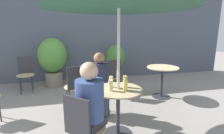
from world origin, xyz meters
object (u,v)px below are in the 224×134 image
Objects in this scene: potted_plant_0 at (53,58)px; bistro_chair_3 at (26,71)px; bistro_chair_2 at (112,74)px; bistro_chair_0 at (97,86)px; cafe_table_far at (162,75)px; beer_glass_0 at (125,85)px; cafe_table_near at (118,102)px; seated_person_0 at (100,79)px; beer_glass_3 at (111,85)px; bistro_chair_1 at (83,125)px; beer_glass_2 at (111,82)px; seated_person_1 at (91,104)px; bistro_chair_5 at (76,84)px; potted_plant_1 at (115,62)px; beer_glass_1 at (125,82)px.

bistro_chair_3 is at bearing -156.28° from potted_plant_0.
bistro_chair_0 is at bearing 41.98° from bistro_chair_2.
beer_glass_0 reaches higher than cafe_table_far.
cafe_table_near is 0.68m from seated_person_0.
beer_glass_3 is (0.09, -0.82, 0.27)m from bistro_chair_0.
bistro_chair_1 is at bearing -144.36° from beer_glass_0.
cafe_table_far is at bearing 37.07° from beer_glass_2.
seated_person_0 is (1.66, -1.79, 0.17)m from bistro_chair_3.
cafe_table_near is 0.81× the size of bistro_chair_0.
beer_glass_2 is (0.13, -0.67, 0.27)m from bistro_chair_0.
bistro_chair_3 reaches higher than beer_glass_3.
bistro_chair_1 is at bearing 90.00° from seated_person_1.
bistro_chair_2 is at bearing 83.27° from beer_glass_0.
potted_plant_0 is (-1.04, 2.76, -0.02)m from beer_glass_3.
bistro_chair_0 and bistro_chair_1 have the same top height.
beer_glass_3 is (-0.04, -0.15, -0.01)m from beer_glass_2.
beer_glass_0 is at bearing 66.68° from bistro_chair_2.
potted_plant_1 is at bearing -139.25° from bistro_chair_5.
cafe_table_near is 1.89m from cafe_table_far.
bistro_chair_5 is 1.49m from seated_person_1.
bistro_chair_3 is at bearing 127.03° from beer_glass_2.
bistro_chair_2 is (0.28, 1.57, 0.01)m from cafe_table_near.
beer_glass_2 is (-0.08, 0.10, 0.29)m from cafe_table_near.
beer_glass_2 is (-0.16, 0.22, -0.00)m from beer_glass_0.
beer_glass_2 is at bearing -105.71° from potted_plant_1.
beer_glass_3 reaches higher than cafe_table_near.
beer_glass_1 is at bearing 67.66° from bistro_chair_2.
beer_glass_3 is (-0.25, -0.10, -0.01)m from beer_glass_1.
potted_plant_0 reaches higher than bistro_chair_5.
cafe_table_near is at bearing 20.66° from beer_glass_3.
beer_glass_0 is 0.27m from beer_glass_2.
seated_person_0 is 0.79m from beer_glass_0.
seated_person_0 is 1.13m from seated_person_1.
bistro_chair_2 reaches higher than beer_glass_0.
bistro_chair_3 is 0.67× the size of potted_plant_0.
beer_glass_1 reaches higher than bistro_chair_2.
bistro_chair_5 is at bearing -44.03° from bistro_chair_1.
beer_glass_1 is at bearing 24.67° from cafe_table_near.
bistro_chair_1 is at bearing -125.41° from beer_glass_2.
bistro_chair_3 is (-1.26, 2.99, 0.00)m from bistro_chair_1.
cafe_table_near is 0.69m from seated_person_1.
seated_person_0 reaches higher than potted_plant_1.
bistro_chair_2 is (-1.15, 0.33, 0.01)m from cafe_table_far.
seated_person_1 is at bearing -77.41° from potted_plant_0.
bistro_chair_0 is at bearing 108.04° from beer_glass_0.
cafe_table_far is 2.55m from seated_person_1.
bistro_chair_0 is 0.67× the size of potted_plant_0.
cafe_table_far is 0.81× the size of bistro_chair_3.
cafe_table_far is at bearing -28.41° from bistro_chair_3.
potted_plant_1 is at bearing -65.67° from bistro_chair_1.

